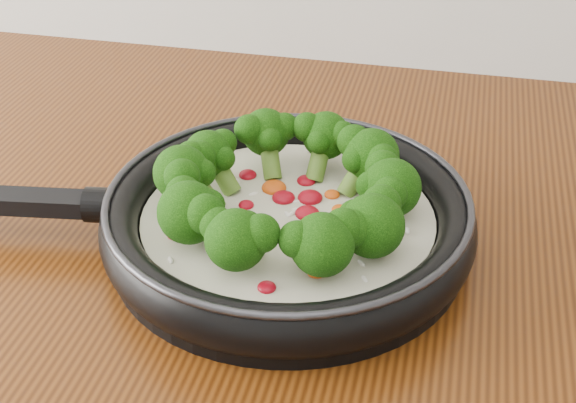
# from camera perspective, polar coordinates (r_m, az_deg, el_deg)

# --- Properties ---
(skillet) EXTENTS (0.55, 0.39, 0.10)m
(skillet) POSITION_cam_1_polar(r_m,az_deg,el_deg) (0.72, -0.20, -0.89)
(skillet) COLOR black
(skillet) RESTS_ON counter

